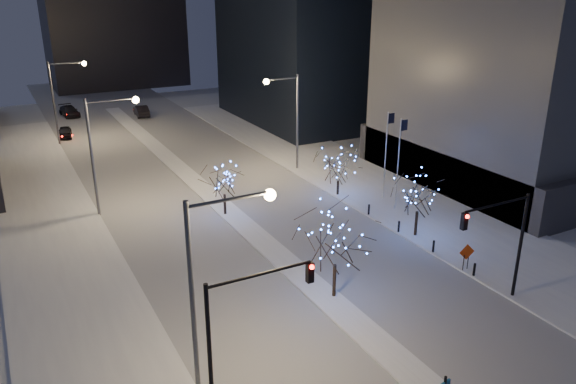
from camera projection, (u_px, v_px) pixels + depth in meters
ground at (389, 354)px, 30.04m from camera, size 160.00×160.00×0.00m
road at (183, 171)px, 58.93m from camera, size 20.00×130.00×0.02m
median at (199, 185)px, 54.78m from camera, size 2.00×80.00×0.15m
east_sidewalk at (385, 191)px, 53.14m from camera, size 10.00×90.00×0.15m
west_sidewalk at (61, 258)px, 40.35m from camera, size 8.00×90.00×0.15m
midrise_block at (564, 22)px, 54.63m from camera, size 30.00×22.00×30.00m
plinth at (543, 150)px, 59.20m from camera, size 30.00×24.00×4.00m
street_lamp_w_near at (213, 268)px, 25.46m from camera, size 4.40×0.56×10.00m
street_lamp_w_mid at (103, 140)px, 46.10m from camera, size 4.40×0.56×10.00m
street_lamp_w_far at (62, 91)px, 66.74m from camera, size 4.40×0.56×10.00m
street_lamp_east at (290, 110)px, 56.99m from camera, size 3.90×0.56×10.00m
traffic_signal_west at (242, 320)px, 24.64m from camera, size 5.26×0.43×7.00m
traffic_signal_east at (505, 233)px, 33.13m from camera, size 5.26×0.43×7.00m
flagpoles at (393, 153)px, 48.49m from camera, size 1.35×2.60×8.00m
bollards at (415, 236)px, 42.59m from camera, size 0.16×12.16×0.90m
car_near at (65, 132)px, 71.52m from camera, size 2.18×4.20×1.36m
car_mid at (141, 111)px, 82.97m from camera, size 2.06×4.99×1.61m
car_far at (69, 111)px, 82.86m from camera, size 2.66×5.39×1.51m
holiday_tree_median_near at (336, 240)px, 34.02m from camera, size 4.63×4.63×5.92m
holiday_tree_median_far at (224, 180)px, 46.79m from camera, size 4.47×4.47×4.59m
holiday_tree_plaza_near at (419, 194)px, 42.66m from camera, size 4.64×4.64×5.16m
holiday_tree_plaza_far at (338, 166)px, 51.26m from camera, size 4.83×4.83×4.46m
construction_sign at (467, 254)px, 38.18m from camera, size 1.14×0.27×1.91m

